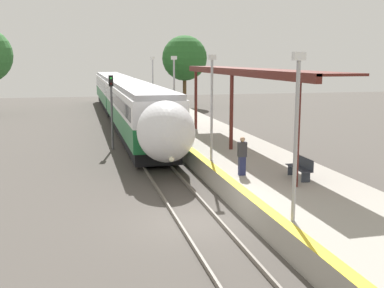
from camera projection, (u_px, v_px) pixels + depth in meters
ground_plane at (198, 222)px, 17.16m from camera, size 120.00×120.00×0.00m
rail_left at (178, 221)px, 16.98m from camera, size 0.08×90.00×0.15m
rail_right at (217, 218)px, 17.31m from camera, size 0.08×90.00×0.15m
train at (123, 98)px, 43.48m from camera, size 2.88×46.87×3.98m
platform_right at (307, 201)px, 18.04m from camera, size 5.12×64.00×0.93m
platform_bench at (301, 167)px, 19.55m from camera, size 0.44×1.67×0.89m
person_waiting at (242, 155)px, 20.04m from camera, size 0.36×0.22×1.63m
railway_signal at (112, 105)px, 30.39m from camera, size 0.28×0.28×4.72m
lamppost_near at (296, 126)px, 13.96m from camera, size 0.36×0.20×5.00m
lamppost_mid at (212, 100)px, 22.68m from camera, size 0.36×0.20×5.00m
lamppost_far at (174, 89)px, 31.39m from camera, size 0.36×0.20×5.00m
lamppost_farthest at (153, 82)px, 40.11m from camera, size 0.36×0.20×5.00m
station_canopy at (242, 74)px, 25.42m from camera, size 2.02×18.92×4.33m
background_tree_right at (185, 58)px, 57.45m from camera, size 5.37×5.37×8.54m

